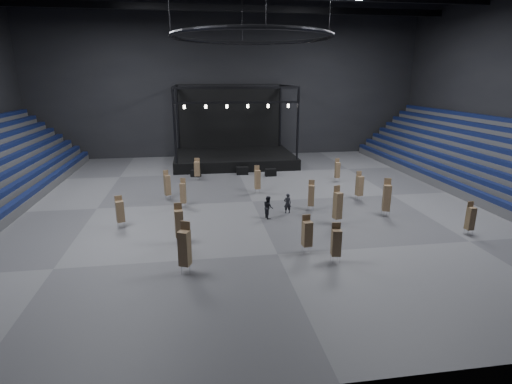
{
  "coord_description": "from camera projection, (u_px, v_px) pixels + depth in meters",
  "views": [
    {
      "loc": [
        -4.55,
        -31.69,
        10.1
      ],
      "look_at": [
        0.01,
        -2.0,
        1.4
      ],
      "focal_mm": 28.0,
      "sensor_mm": 36.0,
      "label": 1
    }
  ],
  "objects": [
    {
      "name": "flight_case_mid",
      "position": [
        242.0,
        171.0,
        42.69
      ],
      "size": [
        1.27,
        0.68,
        0.83
      ],
      "primitive_type": "cube",
      "rotation": [
        0.0,
        0.0,
        -0.05
      ],
      "color": "black",
      "rests_on": "floor"
    },
    {
      "name": "chair_stack_0",
      "position": [
        307.0,
        233.0,
        23.51
      ],
      "size": [
        0.59,
        0.59,
        2.32
      ],
      "rotation": [
        0.0,
        0.0,
        0.12
      ],
      "color": "silver",
      "rests_on": "floor"
    },
    {
      "name": "wall_front",
      "position": [
        359.0,
        118.0,
        11.12
      ],
      "size": [
        50.0,
        0.2,
        18.0
      ],
      "primitive_type": "cube",
      "color": "black",
      "rests_on": "ground"
    },
    {
      "name": "chair_stack_5",
      "position": [
        311.0,
        195.0,
        31.02
      ],
      "size": [
        0.58,
        0.58,
        2.43
      ],
      "rotation": [
        0.0,
        0.0,
        -0.27
      ],
      "color": "silver",
      "rests_on": "floor"
    },
    {
      "name": "crew_member",
      "position": [
        268.0,
        207.0,
        29.41
      ],
      "size": [
        0.76,
        0.91,
        1.69
      ],
      "primitive_type": "imported",
      "rotation": [
        0.0,
        0.0,
        1.73
      ],
      "color": "black",
      "rests_on": "floor"
    },
    {
      "name": "chair_stack_2",
      "position": [
        120.0,
        211.0,
        27.48
      ],
      "size": [
        0.66,
        0.66,
        2.26
      ],
      "rotation": [
        0.0,
        0.0,
        0.32
      ],
      "color": "silver",
      "rests_on": "floor"
    },
    {
      "name": "chair_stack_12",
      "position": [
        470.0,
        218.0,
        26.19
      ],
      "size": [
        0.47,
        0.47,
        2.27
      ],
      "rotation": [
        0.0,
        0.0,
        0.05
      ],
      "color": "silver",
      "rests_on": "floor"
    },
    {
      "name": "flight_case_right",
      "position": [
        271.0,
        172.0,
        42.05
      ],
      "size": [
        1.2,
        0.67,
        0.77
      ],
      "primitive_type": "cube",
      "rotation": [
        0.0,
        0.0,
        0.08
      ],
      "color": "black",
      "rests_on": "floor"
    },
    {
      "name": "stage",
      "position": [
        233.0,
        150.0,
        48.57
      ],
      "size": [
        14.0,
        10.0,
        9.2
      ],
      "color": "black",
      "rests_on": "floor"
    },
    {
      "name": "flight_case_left",
      "position": [
        196.0,
        173.0,
        41.77
      ],
      "size": [
        1.14,
        0.83,
        0.69
      ],
      "primitive_type": "cube",
      "rotation": [
        0.0,
        0.0,
        -0.35
      ],
      "color": "black",
      "rests_on": "floor"
    },
    {
      "name": "floor",
      "position": [
        252.0,
        201.0,
        33.56
      ],
      "size": [
        50.0,
        50.0,
        0.0
      ],
      "primitive_type": "plane",
      "color": "#545457",
      "rests_on": "ground"
    },
    {
      "name": "chair_stack_11",
      "position": [
        257.0,
        179.0,
        35.68
      ],
      "size": [
        0.52,
        0.52,
        2.5
      ],
      "rotation": [
        0.0,
        0.0,
        0.1
      ],
      "color": "silver",
      "rests_on": "floor"
    },
    {
      "name": "truss_ring",
      "position": [
        252.0,
        36.0,
        29.94
      ],
      "size": [
        12.3,
        12.3,
        5.15
      ],
      "color": "black",
      "rests_on": "ceiling"
    },
    {
      "name": "chair_stack_4",
      "position": [
        359.0,
        185.0,
        33.59
      ],
      "size": [
        0.59,
        0.59,
        2.49
      ],
      "rotation": [
        0.0,
        0.0,
        0.19
      ],
      "color": "silver",
      "rests_on": "floor"
    },
    {
      "name": "chair_stack_1",
      "position": [
        338.0,
        205.0,
        28.05
      ],
      "size": [
        0.62,
        0.62,
        2.8
      ],
      "rotation": [
        0.0,
        0.0,
        0.27
      ],
      "color": "silver",
      "rests_on": "floor"
    },
    {
      "name": "chair_stack_9",
      "position": [
        179.0,
        223.0,
        24.83
      ],
      "size": [
        0.58,
        0.58,
        2.6
      ],
      "rotation": [
        0.0,
        0.0,
        0.13
      ],
      "color": "silver",
      "rests_on": "floor"
    },
    {
      "name": "wall_back",
      "position": [
        229.0,
        86.0,
        50.99
      ],
      "size": [
        50.0,
        0.2,
        18.0
      ],
      "primitive_type": "cube",
      "color": "black",
      "rests_on": "ground"
    },
    {
      "name": "chair_stack_13",
      "position": [
        337.0,
        170.0,
        39.69
      ],
      "size": [
        0.45,
        0.45,
        2.31
      ],
      "rotation": [
        0.0,
        0.0,
        0.01
      ],
      "color": "silver",
      "rests_on": "floor"
    },
    {
      "name": "chair_stack_10",
      "position": [
        336.0,
        242.0,
        22.28
      ],
      "size": [
        0.57,
        0.57,
        2.31
      ],
      "rotation": [
        0.0,
        0.0,
        -0.14
      ],
      "color": "silver",
      "rests_on": "floor"
    },
    {
      "name": "chair_stack_6",
      "position": [
        183.0,
        193.0,
        31.78
      ],
      "size": [
        0.5,
        0.5,
        2.38
      ],
      "rotation": [
        0.0,
        0.0,
        -0.19
      ],
      "color": "silver",
      "rests_on": "floor"
    },
    {
      "name": "bleachers_right",
      "position": [
        500.0,
        172.0,
        36.42
      ],
      "size": [
        7.2,
        40.0,
        6.4
      ],
      "color": "#464648",
      "rests_on": "floor"
    },
    {
      "name": "chair_stack_8",
      "position": [
        167.0,
        185.0,
        33.83
      ],
      "size": [
        0.61,
        0.61,
        2.52
      ],
      "rotation": [
        0.0,
        0.0,
        0.42
      ],
      "color": "silver",
      "rests_on": "floor"
    },
    {
      "name": "chair_stack_3",
      "position": [
        197.0,
        168.0,
        40.18
      ],
      "size": [
        0.6,
        0.6,
        2.24
      ],
      "rotation": [
        0.0,
        0.0,
        -0.14
      ],
      "color": "silver",
      "rests_on": "floor"
    },
    {
      "name": "chair_stack_7",
      "position": [
        185.0,
        247.0,
        21.0
      ],
      "size": [
        0.72,
        0.72,
        2.85
      ],
      "rotation": [
        0.0,
        0.0,
        -0.42
      ],
      "color": "silver",
      "rests_on": "floor"
    },
    {
      "name": "man_center",
      "position": [
        287.0,
        203.0,
        30.5
      ],
      "size": [
        0.58,
        0.39,
        1.56
      ],
      "primitive_type": "imported",
      "rotation": [
        0.0,
        0.0,
        3.17
      ],
      "color": "black",
      "rests_on": "floor"
    },
    {
      "name": "chair_stack_14",
      "position": [
        387.0,
        197.0,
        29.66
      ],
      "size": [
        0.66,
        0.66,
        2.9
      ],
      "rotation": [
        0.0,
        0.0,
        -0.28
      ],
      "color": "silver",
      "rests_on": "floor"
    }
  ]
}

